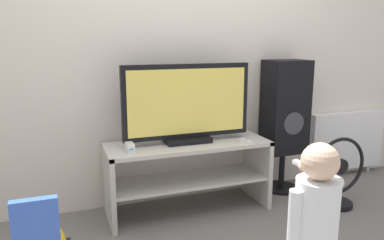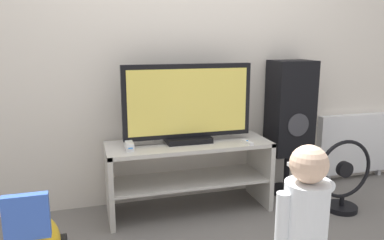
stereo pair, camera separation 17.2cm
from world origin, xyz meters
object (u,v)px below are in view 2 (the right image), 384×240
at_px(speaker_tower, 290,111).
at_px(child, 305,214).
at_px(remote_primary, 247,142).
at_px(radiator, 356,144).
at_px(television, 188,104).
at_px(floor_fan, 344,179).
at_px(game_console, 129,145).

bearing_deg(speaker_tower, child, -117.53).
height_order(remote_primary, radiator, radiator).
bearing_deg(speaker_tower, radiator, 8.23).
distance_m(television, speaker_tower, 0.94).
distance_m(remote_primary, radiator, 1.39).
relative_size(child, floor_fan, 1.47).
bearing_deg(game_console, radiator, 6.55).
relative_size(game_console, remote_primary, 1.52).
xyz_separation_m(remote_primary, radiator, (1.32, 0.38, -0.22)).
distance_m(television, remote_primary, 0.53).
relative_size(television, speaker_tower, 0.86).
distance_m(television, game_console, 0.53).
relative_size(remote_primary, child, 0.16).
height_order(speaker_tower, floor_fan, speaker_tower).
height_order(game_console, radiator, radiator).
bearing_deg(radiator, floor_fan, -135.28).
relative_size(child, radiator, 1.01).
relative_size(remote_primary, speaker_tower, 0.12).
relative_size(television, floor_fan, 1.72).
xyz_separation_m(television, game_console, (-0.46, -0.04, -0.27)).
bearing_deg(radiator, remote_primary, -163.93).
height_order(floor_fan, radiator, radiator).
xyz_separation_m(television, child, (0.24, -1.23, -0.35)).
relative_size(game_console, child, 0.24).
bearing_deg(game_console, television, 5.33).
height_order(speaker_tower, radiator, speaker_tower).
bearing_deg(television, radiator, 6.87).
height_order(remote_primary, speaker_tower, speaker_tower).
height_order(television, child, television).
xyz_separation_m(television, speaker_tower, (0.93, 0.09, -0.11)).
distance_m(floor_fan, radiator, 0.83).
relative_size(floor_fan, radiator, 0.69).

